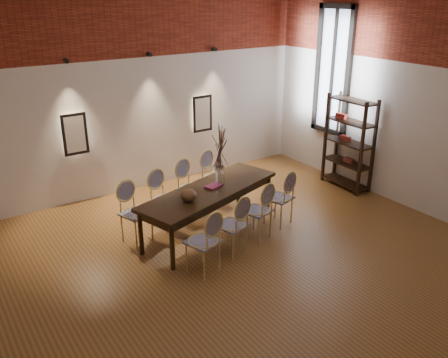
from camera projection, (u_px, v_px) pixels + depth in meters
floor at (252, 265)px, 6.76m from camera, size 7.00×7.00×0.02m
wall_back at (138, 85)px, 8.74m from camera, size 7.00×0.10×4.00m
wall_right at (425, 96)px, 7.85m from camera, size 0.10×7.00×4.00m
brick_band_back at (135, 13)px, 8.22m from camera, size 7.00×0.02×1.50m
brick_band_right at (435, 16)px, 7.35m from camera, size 0.02×7.00×1.50m
niche_left at (74, 134)px, 8.25m from camera, size 0.36×0.06×0.66m
niche_right at (202, 113)px, 9.60m from camera, size 0.36×0.06×0.66m
spot_fixture_left at (66, 61)px, 7.76m from camera, size 0.08×0.10×0.08m
spot_fixture_mid at (149, 54)px, 8.54m from camera, size 0.08×0.10×0.08m
spot_fixture_right at (214, 49)px, 9.26m from camera, size 0.08×0.10×0.08m
window_glass at (333, 71)px, 9.28m from camera, size 0.02×0.78×2.38m
window_frame at (333, 71)px, 9.27m from camera, size 0.08×0.90×2.50m
window_mullion at (333, 71)px, 9.27m from camera, size 0.06×0.06×2.40m
dining_table at (210, 211)px, 7.53m from camera, size 2.62×1.49×0.75m
chair_near_a at (203, 241)px, 6.42m from camera, size 0.55×0.55×0.94m
chair_near_b at (231, 225)px, 6.87m from camera, size 0.55×0.55×0.94m
chair_near_c at (256, 210)px, 7.32m from camera, size 0.55×0.55×0.94m
chair_near_d at (279, 197)px, 7.77m from camera, size 0.55×0.55×0.94m
chair_far_a at (136, 213)px, 7.22m from camera, size 0.55×0.55×0.94m
chair_far_b at (165, 200)px, 7.67m from camera, size 0.55×0.55×0.94m
chair_far_c at (192, 188)px, 8.12m from camera, size 0.55×0.55×0.94m
chair_far_d at (215, 178)px, 8.56m from camera, size 0.55×0.55×0.94m
vase at (220, 175)px, 7.51m from camera, size 0.14×0.14×0.30m
dried_branches at (220, 148)px, 7.34m from camera, size 0.50×0.50×0.70m
bowl at (189, 195)px, 6.94m from camera, size 0.24×0.24×0.18m
book at (214, 186)px, 7.45m from camera, size 0.30×0.25×0.03m
shelving_rack at (349, 143)px, 9.10m from camera, size 0.41×1.01×1.80m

